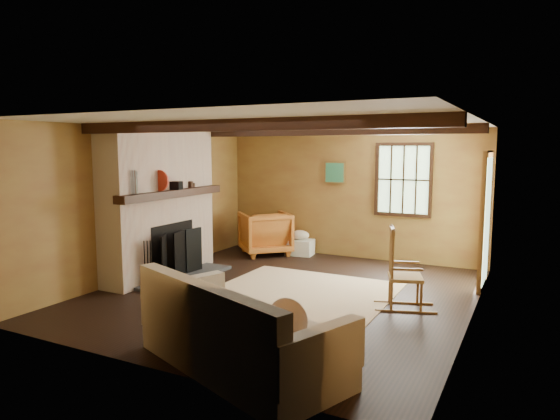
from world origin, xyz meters
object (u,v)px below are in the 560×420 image
Objects in this scene: laundry_basket at (300,247)px; armchair at (265,233)px; fireplace at (161,208)px; rocking_chair at (402,274)px; sofa at (237,337)px.

laundry_basket is 0.54× the size of armchair.
fireplace reaches higher than laundry_basket.
laundry_basket is (-2.54, 2.33, -0.30)m from rocking_chair.
rocking_chair is 2.13× the size of laundry_basket.
sofa is at bearing -71.68° from laundry_basket.
fireplace reaches higher than armchair.
armchair is at bearing 38.00° from rocking_chair.
sofa reaches higher than armchair.
rocking_chair is 0.45× the size of sofa.
laundry_basket is at bearing 155.11° from armchair.
laundry_basket is 0.74m from armchair.
armchair is at bearing -159.77° from laundry_basket.
rocking_chair is 3.46m from laundry_basket.
rocking_chair is at bearing 101.59° from armchair.
fireplace is 4.80× the size of laundry_basket.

